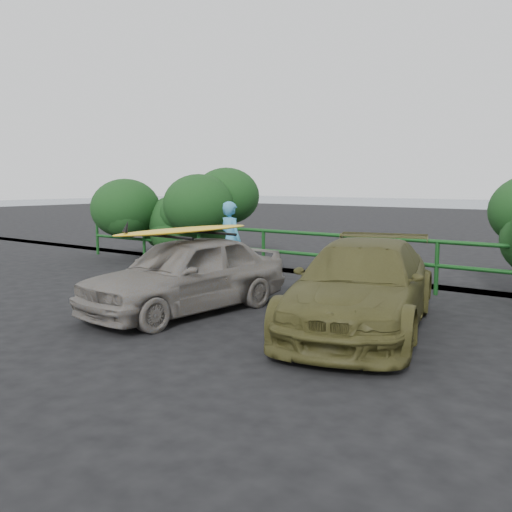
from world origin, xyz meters
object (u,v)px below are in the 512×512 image
Objects in this scene: sedan at (186,274)px; guardrail at (300,255)px; man at (231,241)px; olive_vehicle at (362,286)px; surfboard at (185,230)px.

guardrail is at bearing 98.48° from sedan.
man is (-1.37, 2.79, 0.22)m from sedan.
olive_vehicle is 2.56× the size of man.
sedan is (0.26, -3.82, 0.10)m from guardrail.
sedan is at bearing 131.45° from man.
man is at bearing 120.72° from surfboard.
surfboard is (-2.77, -0.71, 0.70)m from olive_vehicle.
man reaches higher than guardrail.
guardrail is 4.34m from olive_vehicle.
guardrail is 3.83m from sedan.
sedan is at bearing -86.14° from guardrail.
olive_vehicle is 2.94m from surfboard.
sedan is 0.71m from surfboard.
guardrail is 3.92m from surfboard.
olive_vehicle reaches higher than sedan.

